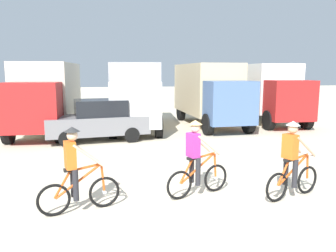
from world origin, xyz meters
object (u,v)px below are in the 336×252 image
object	(u,v)px
box_truck_white_box	(266,90)
cyclist_orange_shirt	(76,173)
box_truck_tan_camper	(210,91)
sedan_parked	(98,120)
cyclist_cowboy_hat	(196,161)
box_truck_grey_hauler	(135,92)
box_truck_cream_rv	(47,94)
cyclist_near_camera	(292,163)

from	to	relation	value
box_truck_white_box	cyclist_orange_shirt	xyz separation A→B (m)	(-9.62, -11.49, -1.03)
box_truck_tan_camper	sedan_parked	size ratio (longest dim) A/B	1.55
box_truck_white_box	sedan_parked	xyz separation A→B (m)	(-9.45, -4.00, -0.99)
box_truck_white_box	cyclist_cowboy_hat	size ratio (longest dim) A/B	3.73
box_truck_grey_hauler	sedan_parked	size ratio (longest dim) A/B	1.56
box_truck_cream_rv	sedan_parked	world-z (taller)	box_truck_cream_rv
sedan_parked	cyclist_near_camera	bearing A→B (deg)	-58.09
box_truck_white_box	sedan_parked	size ratio (longest dim) A/B	1.53
box_truck_white_box	cyclist_near_camera	bearing A→B (deg)	-112.67
box_truck_cream_rv	cyclist_cowboy_hat	xyz separation A→B (m)	(5.03, -9.59, -1.03)
box_truck_cream_rv	cyclist_cowboy_hat	size ratio (longest dim) A/B	3.75
cyclist_orange_shirt	box_truck_tan_camper	bearing A→B (deg)	60.81
sedan_parked	cyclist_cowboy_hat	size ratio (longest dim) A/B	2.43
box_truck_grey_hauler	box_truck_white_box	size ratio (longest dim) A/B	1.01
box_truck_grey_hauler	box_truck_white_box	bearing A→B (deg)	7.09
cyclist_cowboy_hat	box_truck_cream_rv	bearing A→B (deg)	117.66
box_truck_tan_camper	sedan_parked	distance (m)	6.78
box_truck_tan_camper	cyclist_orange_shirt	xyz separation A→B (m)	(-6.01, -10.77, -1.03)
box_truck_tan_camper	cyclist_cowboy_hat	distance (m)	10.83
box_truck_grey_hauler	cyclist_cowboy_hat	bearing A→B (deg)	-85.79
box_truck_tan_camper	box_truck_cream_rv	bearing A→B (deg)	-175.47
box_truck_grey_hauler	sedan_parked	world-z (taller)	box_truck_grey_hauler
sedan_parked	cyclist_cowboy_hat	distance (m)	7.41
cyclist_cowboy_hat	cyclist_near_camera	distance (m)	2.20
box_truck_white_box	cyclist_near_camera	size ratio (longest dim) A/B	3.73
box_truck_grey_hauler	cyclist_near_camera	bearing A→B (deg)	-74.73
cyclist_orange_shirt	box_truck_white_box	bearing A→B (deg)	50.06
box_truck_grey_hauler	sedan_parked	xyz separation A→B (m)	(-1.78, -3.05, -0.99)
box_truck_grey_hauler	cyclist_orange_shirt	xyz separation A→B (m)	(-1.95, -10.53, -1.03)
box_truck_cream_rv	sedan_parked	distance (m)	3.76
box_truck_cream_rv	cyclist_near_camera	xyz separation A→B (m)	(7.17, -10.10, -1.03)
cyclist_cowboy_hat	cyclist_near_camera	world-z (taller)	same
box_truck_white_box	cyclist_cowboy_hat	world-z (taller)	box_truck_white_box
box_truck_white_box	cyclist_orange_shirt	distance (m)	15.02
box_truck_white_box	box_truck_grey_hauler	bearing A→B (deg)	-172.91
box_truck_tan_camper	cyclist_near_camera	bearing A→B (deg)	-96.32
cyclist_near_camera	box_truck_grey_hauler	bearing A→B (deg)	105.27
sedan_parked	box_truck_white_box	bearing A→B (deg)	22.97
box_truck_grey_hauler	box_truck_white_box	distance (m)	7.73
cyclist_cowboy_hat	cyclist_near_camera	bearing A→B (deg)	-13.26
box_truck_tan_camper	cyclist_cowboy_hat	bearing A→B (deg)	-107.98
sedan_parked	cyclist_near_camera	world-z (taller)	cyclist_near_camera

